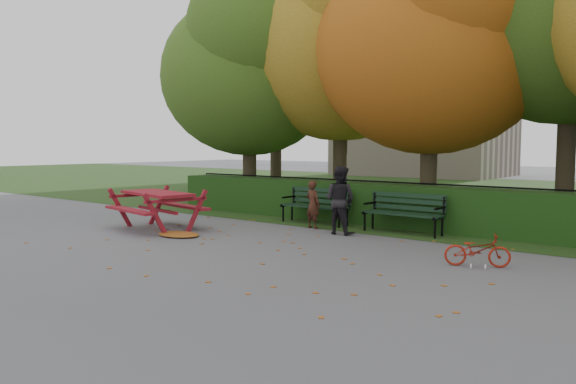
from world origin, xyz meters
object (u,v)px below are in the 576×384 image
Objects in this scene: tree_b at (346,28)px; picnic_table at (157,200)px; tree_c at (440,30)px; bench_right at (404,210)px; adult at (340,200)px; child at (313,204)px; tree_f at (279,47)px; bench_left at (317,203)px; bicycle at (477,250)px; tree_a at (251,62)px.

picnic_table is at bearing -100.97° from tree_b.
tree_c is 4.87m from bench_right.
child is at bearing -18.83° from adult.
tree_f reaches higher than tree_b.
tree_b is at bearing 110.58° from bench_left.
bicycle is (7.25, 0.69, -0.41)m from picnic_table.
tree_a is at bearing 117.74° from picnic_table.
tree_c reaches higher than bench_left.
bench_right is at bearing -83.30° from tree_c.
tree_c reaches higher than bicycle.
tree_f is 5.10× the size of bench_left.
adult reaches higher than child.
tree_a is 10.67m from bicycle.
tree_b is 7.79× the size of child.
tree_a is at bearing 163.39° from bench_right.
tree_a is at bearing 39.30° from bicycle.
bench_left is at bearing -133.36° from tree_c.
tree_a is at bearing -30.51° from adult.
bench_left is 1.76× the size of bicycle.
tree_f reaches higher than bicycle.
tree_c is 8.10m from picnic_table.
tree_f is at bearing 152.01° from tree_b.
bench_right is 5.65m from picnic_table.
adult is 1.47× the size of bicycle.
tree_b is 8.59× the size of bicycle.
adult is (5.24, -2.88, -3.77)m from tree_a.
tree_f is 6.12× the size of adult.
tree_a is 7.31× the size of bicycle.
bench_right is at bearing -150.87° from child.
adult is (0.95, -0.29, 0.19)m from child.
tree_a reaches higher than bench_left.
tree_c reaches higher than bench_right.
tree_b is 9.62m from bicycle.
tree_a reaches higher than picnic_table.
tree_f is at bearing 117.98° from tree_a.
tree_f is at bearing 146.08° from bench_right.
bench_left is at bearing -69.42° from tree_b.
child reaches higher than bicycle.
tree_f is 9.56m from bench_left.
picnic_table is (3.50, -8.62, -5.01)m from tree_f.
bicycle is at bearing -59.10° from tree_c.
tree_f reaches higher than picnic_table.
bicycle is at bearing -43.51° from bench_right.
tree_a reaches higher than bench_right.
tree_b is 0.96× the size of tree_f.
picnic_table is (-1.19, -6.12, -4.73)m from tree_b.
tree_a is 3.11m from tree_b.
bench_left is at bearing 63.18° from picnic_table.
tree_c is 3.49× the size of picnic_table.
child reaches higher than picnic_table.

